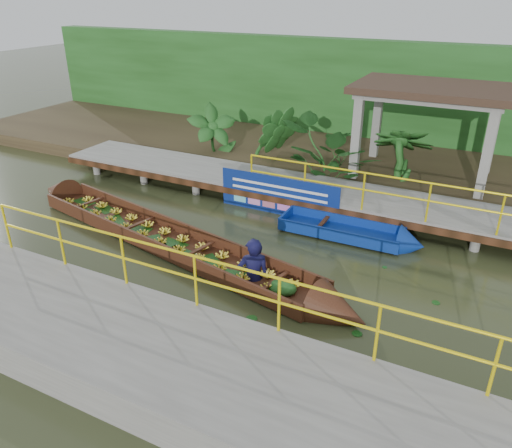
% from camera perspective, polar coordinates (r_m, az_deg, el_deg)
% --- Properties ---
extents(ground, '(80.00, 80.00, 0.00)m').
position_cam_1_polar(ground, '(11.99, -1.86, -3.34)').
color(ground, '#30371B').
rests_on(ground, ground).
extents(land_strip, '(30.00, 8.00, 0.45)m').
position_cam_1_polar(land_strip, '(18.30, 9.53, 7.54)').
color(land_strip, '#312518').
rests_on(land_strip, ground).
extents(far_dock, '(16.00, 2.06, 1.66)m').
position_cam_1_polar(far_dock, '(14.59, 4.65, 4.14)').
color(far_dock, slate).
rests_on(far_dock, ground).
extents(near_dock, '(18.00, 2.40, 1.73)m').
position_cam_1_polar(near_dock, '(8.47, -9.84, -15.36)').
color(near_dock, slate).
rests_on(near_dock, ground).
extents(pavilion, '(4.40, 3.00, 3.00)m').
position_cam_1_polar(pavilion, '(15.90, 19.40, 13.41)').
color(pavilion, slate).
rests_on(pavilion, ground).
extents(foliage_backdrop, '(30.00, 0.80, 4.00)m').
position_cam_1_polar(foliage_backdrop, '(20.20, 12.20, 14.24)').
color(foliage_backdrop, '#1B4616').
rests_on(foliage_backdrop, ground).
extents(vendor_boat, '(10.86, 3.29, 2.40)m').
position_cam_1_polar(vendor_boat, '(12.15, -8.91, -1.83)').
color(vendor_boat, '#3B1C10').
rests_on(vendor_boat, ground).
extents(moored_blue_boat, '(3.63, 1.03, 0.86)m').
position_cam_1_polar(moored_blue_boat, '(12.71, 13.44, -1.52)').
color(moored_blue_boat, navy).
rests_on(moored_blue_boat, ground).
extents(blue_banner, '(3.52, 0.04, 1.10)m').
position_cam_1_polar(blue_banner, '(13.80, 2.58, 3.26)').
color(blue_banner, navy).
rests_on(blue_banner, ground).
extents(tropical_plants, '(14.18, 1.18, 1.47)m').
position_cam_1_polar(tropical_plants, '(15.45, 15.19, 7.35)').
color(tropical_plants, '#1B4616').
rests_on(tropical_plants, ground).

